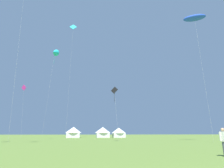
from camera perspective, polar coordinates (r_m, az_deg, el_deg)
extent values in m
cube|color=#1EB7CC|center=(65.77, -11.87, 16.83)|extent=(2.44, 0.95, 2.30)
cylinder|color=#B2B2B7|center=(57.99, -12.92, 1.93)|extent=(0.19, 1.11, 35.67)
cone|color=#1EB7CC|center=(60.95, -17.24, 9.34)|extent=(2.68, 2.73, 2.39)
cylinder|color=teal|center=(60.11, -17.40, 7.45)|extent=(0.07, 0.07, 3.27)
cylinder|color=#B2B2B7|center=(55.98, -18.92, -2.27)|extent=(1.01, 2.42, 25.75)
cylinder|color=#B2B2B7|center=(36.73, -26.93, 9.61)|extent=(1.75, 2.32, 31.28)
cube|color=#E02DA3|center=(62.82, -25.53, -1.00)|extent=(1.64, 0.90, 1.78)
cylinder|color=#B2B2B7|center=(61.10, -25.90, -7.74)|extent=(1.18, 0.79, 14.93)
ellipsoid|color=blue|center=(41.29, 24.06, 18.10)|extent=(4.36, 3.27, 1.36)
cylinder|color=#B2B2B7|center=(35.89, 26.26, 3.04)|extent=(0.52, 1.48, 23.03)
cube|color=black|center=(33.70, 0.73, -1.90)|extent=(1.15, 1.03, 1.45)
cylinder|color=black|center=(33.43, 0.74, -4.10)|extent=(0.05, 0.05, 1.87)
cylinder|color=#B2B2B7|center=(32.70, 1.37, -9.48)|extent=(0.61, 0.69, 8.99)
cube|color=white|center=(14.02, 31.13, -13.68)|extent=(0.42, 0.34, 0.60)
sphere|color=tan|center=(14.02, 30.90, -11.98)|extent=(0.22, 0.22, 0.22)
cylinder|color=white|center=(13.87, 30.34, -13.79)|extent=(0.09, 0.09, 0.55)
cube|color=white|center=(61.89, -11.85, -15.20)|extent=(4.09, 4.09, 1.54)
cone|color=white|center=(61.90, -11.76, -13.66)|extent=(5.12, 5.12, 1.79)
cube|color=white|center=(62.08, -2.88, -15.49)|extent=(4.07, 4.07, 1.53)
cone|color=white|center=(62.08, -2.86, -13.96)|extent=(5.09, 5.09, 1.78)
cube|color=white|center=(62.80, 2.11, -15.53)|extent=(3.82, 3.82, 1.43)
cone|color=white|center=(62.81, 2.10, -14.11)|extent=(4.78, 4.78, 1.67)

